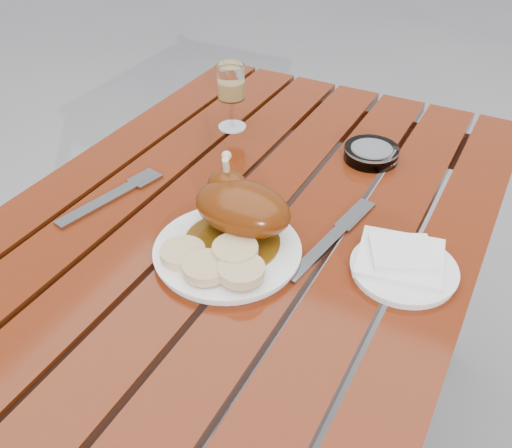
{
  "coord_description": "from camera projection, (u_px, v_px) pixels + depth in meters",
  "views": [
    {
      "loc": [
        0.4,
        -0.71,
        1.35
      ],
      "look_at": [
        0.05,
        -0.05,
        0.78
      ],
      "focal_mm": 40.0,
      "sensor_mm": 36.0,
      "label": 1
    }
  ],
  "objects": [
    {
      "name": "ground",
      "position": [
        247.0,
        448.0,
        1.47
      ],
      "size": [
        60.0,
        60.0,
        0.0
      ],
      "primitive_type": "plane",
      "color": "slate",
      "rests_on": "ground"
    },
    {
      "name": "table",
      "position": [
        246.0,
        353.0,
        1.24
      ],
      "size": [
        0.8,
        1.2,
        0.75
      ],
      "primitive_type": "cube",
      "color": "maroon",
      "rests_on": "ground"
    },
    {
      "name": "dinner_plate",
      "position": [
        228.0,
        251.0,
        0.92
      ],
      "size": [
        0.28,
        0.28,
        0.02
      ],
      "primitive_type": "cylinder",
      "rotation": [
        0.0,
        0.0,
        -0.21
      ],
      "color": "white",
      "rests_on": "table"
    },
    {
      "name": "roast_duck",
      "position": [
        240.0,
        207.0,
        0.92
      ],
      "size": [
        0.17,
        0.17,
        0.12
      ],
      "color": "#563409",
      "rests_on": "dinner_plate"
    },
    {
      "name": "bread_dumplings",
      "position": [
        216.0,
        260.0,
        0.87
      ],
      "size": [
        0.18,
        0.12,
        0.03
      ],
      "color": "#D5B482",
      "rests_on": "dinner_plate"
    },
    {
      "name": "wine_glass",
      "position": [
        231.0,
        97.0,
        1.23
      ],
      "size": [
        0.08,
        0.08,
        0.14
      ],
      "primitive_type": "cylinder",
      "rotation": [
        0.0,
        0.0,
        0.44
      ],
      "color": "#E6BE68",
      "rests_on": "table"
    },
    {
      "name": "side_plate",
      "position": [
        404.0,
        270.0,
        0.88
      ],
      "size": [
        0.21,
        0.21,
        0.01
      ],
      "primitive_type": "cylinder",
      "rotation": [
        0.0,
        0.0,
        -0.27
      ],
      "color": "white",
      "rests_on": "table"
    },
    {
      "name": "napkin",
      "position": [
        400.0,
        258.0,
        0.89
      ],
      "size": [
        0.15,
        0.14,
        0.01
      ],
      "primitive_type": "cube",
      "rotation": [
        0.0,
        0.0,
        0.19
      ],
      "color": "white",
      "rests_on": "side_plate"
    },
    {
      "name": "ashtray",
      "position": [
        371.0,
        153.0,
        1.15
      ],
      "size": [
        0.11,
        0.11,
        0.03
      ],
      "primitive_type": "cylinder",
      "rotation": [
        0.0,
        0.0,
        -0.05
      ],
      "color": "#B2B7BC",
      "rests_on": "table"
    },
    {
      "name": "fork",
      "position": [
        106.0,
        200.0,
        1.04
      ],
      "size": [
        0.07,
        0.21,
        0.01
      ],
      "primitive_type": "cube",
      "rotation": [
        0.0,
        0.0,
        -0.21
      ],
      "color": "gray",
      "rests_on": "table"
    },
    {
      "name": "knife",
      "position": [
        326.0,
        244.0,
        0.94
      ],
      "size": [
        0.05,
        0.22,
        0.01
      ],
      "primitive_type": "cube",
      "rotation": [
        0.0,
        0.0,
        -0.15
      ],
      "color": "gray",
      "rests_on": "table"
    }
  ]
}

